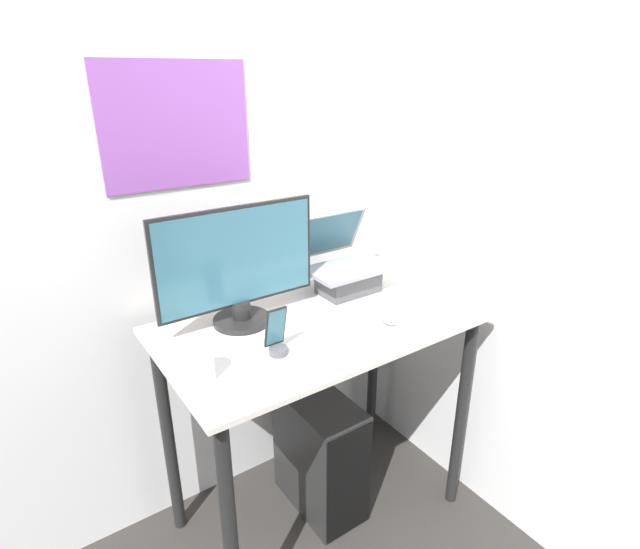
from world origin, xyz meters
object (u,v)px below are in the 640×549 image
(laptop, at_px, (345,271))
(mouse, at_px, (389,320))
(monitor, at_px, (238,270))
(keyboard, at_px, (346,335))
(computer_tower, at_px, (320,454))
(cell_phone, at_px, (277,338))

(laptop, xyz_separation_m, mouse, (-0.05, -0.33, -0.07))
(monitor, relative_size, keyboard, 2.17)
(mouse, height_order, computer_tower, mouse)
(cell_phone, bearing_deg, monitor, 89.64)
(laptop, distance_m, mouse, 0.34)
(laptop, distance_m, cell_phone, 0.55)
(laptop, height_order, cell_phone, laptop)
(cell_phone, bearing_deg, laptop, 29.68)
(monitor, bearing_deg, laptop, 1.95)
(laptop, xyz_separation_m, keyboard, (-0.24, -0.31, -0.08))
(laptop, bearing_deg, keyboard, -126.86)
(mouse, bearing_deg, keyboard, 175.67)
(cell_phone, distance_m, computer_tower, 0.77)
(monitor, height_order, computer_tower, monitor)
(keyboard, relative_size, cell_phone, 1.69)
(cell_phone, height_order, computer_tower, cell_phone)
(laptop, height_order, mouse, laptop)
(keyboard, xyz_separation_m, computer_tower, (0.03, 0.19, -0.66))
(computer_tower, bearing_deg, mouse, -52.58)
(monitor, height_order, cell_phone, monitor)
(laptop, xyz_separation_m, cell_phone, (-0.48, -0.27, -0.03))
(monitor, distance_m, mouse, 0.56)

